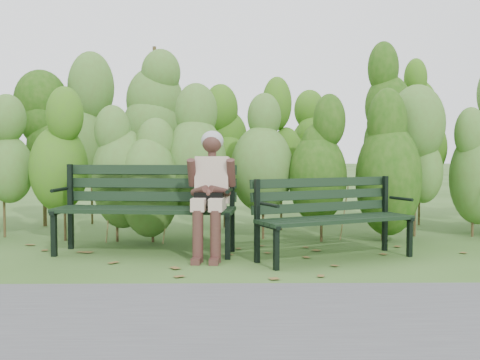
{
  "coord_description": "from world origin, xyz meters",
  "views": [
    {
      "loc": [
        -0.07,
        -5.22,
        1.04
      ],
      "look_at": [
        0.0,
        0.35,
        0.75
      ],
      "focal_mm": 42.0,
      "sensor_mm": 36.0,
      "label": 1
    }
  ],
  "objects": [
    {
      "name": "ground",
      "position": [
        0.0,
        0.0,
        0.0
      ],
      "size": [
        80.0,
        80.0,
        0.0
      ],
      "primitive_type": "plane",
      "color": "#2D5019"
    },
    {
      "name": "footpath",
      "position": [
        0.0,
        -2.2,
        0.01
      ],
      "size": [
        60.0,
        2.5,
        0.01
      ],
      "primitive_type": "cube",
      "color": "#474749",
      "rests_on": "ground"
    },
    {
      "name": "hedge_band",
      "position": [
        0.0,
        1.86,
        1.26
      ],
      "size": [
        11.04,
        1.67,
        2.42
      ],
      "color": "#47381E",
      "rests_on": "ground"
    },
    {
      "name": "leaf_litter",
      "position": [
        -0.08,
        -0.12,
        0.0
      ],
      "size": [
        5.46,
        2.21,
        0.01
      ],
      "color": "brown",
      "rests_on": "ground"
    },
    {
      "name": "bench_left",
      "position": [
        -0.95,
        0.5,
        0.53
      ],
      "size": [
        1.85,
        0.76,
        0.9
      ],
      "color": "black",
      "rests_on": "ground"
    },
    {
      "name": "bench_right",
      "position": [
        0.88,
        0.16,
        0.46
      ],
      "size": [
        1.63,
        1.1,
        0.78
      ],
      "color": "black",
      "rests_on": "ground"
    },
    {
      "name": "seated_woman",
      "position": [
        -0.29,
        0.25,
        0.71
      ],
      "size": [
        0.49,
        0.72,
        1.24
      ],
      "color": "#B8A38D",
      "rests_on": "ground"
    }
  ]
}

